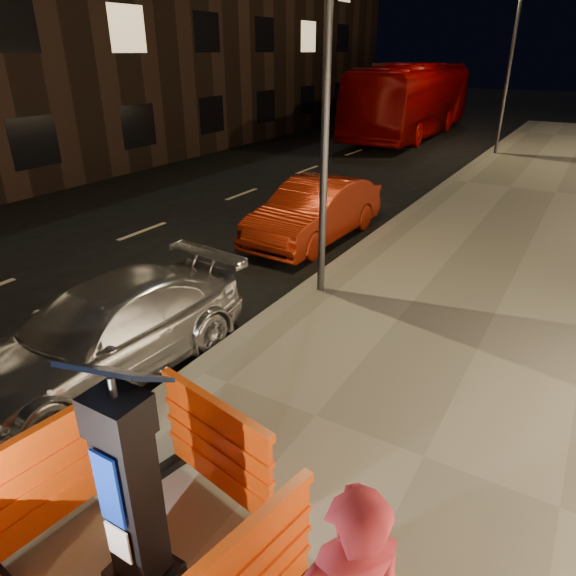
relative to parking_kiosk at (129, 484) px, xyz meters
The scene contains 11 objects.
ground_plane 3.05m from the parking_kiosk, 122.74° to the left, with size 120.00×120.00×0.00m, color black.
sidewalk 2.99m from the parking_kiosk, 58.50° to the left, with size 6.00×60.00×0.15m, color gray.
kerb 3.02m from the parking_kiosk, 122.74° to the left, with size 0.30×60.00×0.15m, color slate.
parking_kiosk is the anchor object (origin of this frame).
barrier_back 1.04m from the parking_kiosk, 90.00° to the left, with size 1.37×0.56×1.07m, color #E0450B.
barrier_kerbside 1.04m from the parking_kiosk, behind, with size 1.37×0.56×1.07m, color #E0450B.
car_silver 3.45m from the parking_kiosk, 143.07° to the left, with size 1.65×4.07×1.18m, color silver.
car_red 8.52m from the parking_kiosk, 109.29° to the left, with size 1.40×4.01×1.32m, color maroon.
bus_doubledecker 24.92m from the parking_kiosk, 104.24° to the left, with size 2.82×12.03×3.35m, color #970302.
street_lamp_mid 5.91m from the parking_kiosk, 103.42° to the left, with size 0.12×0.12×6.00m, color #3F3F44.
street_lamp_far 20.53m from the parking_kiosk, 93.61° to the left, with size 0.12×0.12×6.00m, color #3F3F44.
Camera 1 is at (3.87, -4.11, 3.86)m, focal length 32.00 mm.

